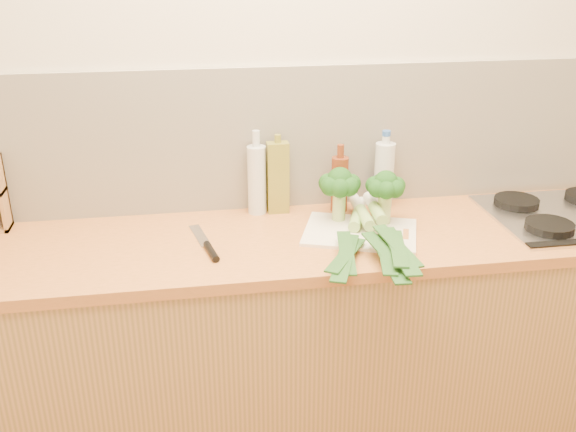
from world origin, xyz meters
name	(u,v)px	position (x,y,z in m)	size (l,w,h in m)	color
room_shell	(288,139)	(0.00, 1.49, 1.17)	(3.50, 3.50, 3.50)	beige
counter	(300,343)	(0.00, 1.20, 0.45)	(3.20, 0.62, 0.90)	#B6824B
gas_hob	(570,214)	(1.02, 1.20, 0.91)	(0.58, 0.50, 0.04)	silver
chopping_board	(360,232)	(0.21, 1.18, 0.91)	(0.39, 0.29, 0.01)	white
broccoli_left	(340,185)	(0.16, 1.29, 1.05)	(0.15, 0.15, 0.20)	#AAC874
broccoli_right	(386,187)	(0.31, 1.24, 1.05)	(0.14, 0.14, 0.20)	#AAC874
leek_front	(354,228)	(0.18, 1.16, 0.93)	(0.29, 0.63, 0.04)	white
leek_mid	(370,226)	(0.23, 1.13, 0.95)	(0.11, 0.69, 0.04)	white
leek_back	(383,223)	(0.27, 1.11, 0.97)	(0.12, 0.64, 0.04)	white
chefs_knife	(208,247)	(-0.33, 1.14, 0.91)	(0.09, 0.32, 0.02)	silver
oil_tin	(278,177)	(-0.05, 1.43, 1.04)	(0.08, 0.05, 0.30)	olive
glass_bottle	(257,179)	(-0.13, 1.44, 1.04)	(0.07, 0.07, 0.32)	silver
amber_bottle	(340,183)	(0.18, 1.41, 1.01)	(0.06, 0.06, 0.26)	maroon
water_bottle	(384,177)	(0.36, 1.43, 1.02)	(0.08, 0.08, 0.28)	silver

